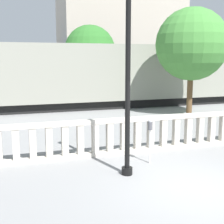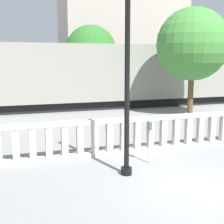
{
  "view_description": "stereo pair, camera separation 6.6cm",
  "coord_description": "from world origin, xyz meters",
  "px_view_note": "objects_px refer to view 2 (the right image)",
  "views": [
    {
      "loc": [
        -4.15,
        -6.11,
        3.09
      ],
      "look_at": [
        -0.79,
        4.16,
        1.23
      ],
      "focal_mm": 50.0,
      "sensor_mm": 36.0,
      "label": 1
    },
    {
      "loc": [
        -4.09,
        -6.13,
        3.09
      ],
      "look_at": [
        -0.79,
        4.16,
        1.23
      ],
      "focal_mm": 50.0,
      "sensor_mm": 36.0,
      "label": 2
    }
  ],
  "objects_px": {
    "train_far": "(110,73)",
    "tree_right": "(91,51)",
    "train_near": "(80,75)",
    "parking_meter": "(150,129)",
    "lamppost": "(127,63)",
    "tree_left": "(193,44)"
  },
  "relations": [
    {
      "from": "parking_meter",
      "to": "train_near",
      "type": "height_order",
      "value": "train_near"
    },
    {
      "from": "lamppost",
      "to": "tree_left",
      "type": "distance_m",
      "value": 9.97
    },
    {
      "from": "train_far",
      "to": "lamppost",
      "type": "bearing_deg",
      "value": -106.3
    },
    {
      "from": "lamppost",
      "to": "train_near",
      "type": "xyz_separation_m",
      "value": [
        1.22,
        11.71,
        -0.9
      ]
    },
    {
      "from": "train_near",
      "to": "tree_right",
      "type": "height_order",
      "value": "tree_right"
    },
    {
      "from": "lamppost",
      "to": "tree_right",
      "type": "bearing_deg",
      "value": 80.38
    },
    {
      "from": "train_far",
      "to": "tree_right",
      "type": "bearing_deg",
      "value": -114.01
    },
    {
      "from": "lamppost",
      "to": "train_far",
      "type": "height_order",
      "value": "lamppost"
    },
    {
      "from": "train_near",
      "to": "tree_right",
      "type": "bearing_deg",
      "value": 22.16
    },
    {
      "from": "train_near",
      "to": "tree_right",
      "type": "relative_size",
      "value": 4.63
    },
    {
      "from": "tree_right",
      "to": "train_near",
      "type": "bearing_deg",
      "value": -157.84
    },
    {
      "from": "train_near",
      "to": "train_far",
      "type": "height_order",
      "value": "train_near"
    },
    {
      "from": "train_far",
      "to": "train_near",
      "type": "bearing_deg",
      "value": -117.14
    },
    {
      "from": "lamppost",
      "to": "parking_meter",
      "type": "xyz_separation_m",
      "value": [
        0.97,
        0.67,
        -1.92
      ]
    },
    {
      "from": "tree_left",
      "to": "tree_right",
      "type": "height_order",
      "value": "tree_left"
    },
    {
      "from": "tree_right",
      "to": "train_far",
      "type": "bearing_deg",
      "value": 65.99
    },
    {
      "from": "tree_left",
      "to": "train_near",
      "type": "bearing_deg",
      "value": 141.48
    },
    {
      "from": "lamppost",
      "to": "tree_left",
      "type": "bearing_deg",
      "value": 48.81
    },
    {
      "from": "lamppost",
      "to": "parking_meter",
      "type": "relative_size",
      "value": 3.86
    },
    {
      "from": "parking_meter",
      "to": "tree_left",
      "type": "xyz_separation_m",
      "value": [
        5.57,
        6.81,
        2.79
      ]
    },
    {
      "from": "lamppost",
      "to": "train_near",
      "type": "distance_m",
      "value": 11.81
    },
    {
      "from": "train_far",
      "to": "tree_right",
      "type": "distance_m",
      "value": 10.74
    }
  ]
}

